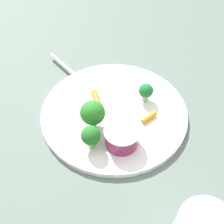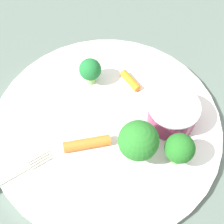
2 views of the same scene
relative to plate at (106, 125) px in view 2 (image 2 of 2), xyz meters
name	(u,v)px [view 2 (image 2 of 2)]	position (x,y,z in m)	size (l,w,h in m)	color
ground_plane	(106,128)	(0.00, 0.00, -0.01)	(2.40, 2.40, 0.00)	#55655C
plate	(106,125)	(0.00, 0.00, 0.00)	(0.30, 0.30, 0.01)	white
sauce_cup	(172,114)	(-0.07, 0.05, 0.02)	(0.06, 0.06, 0.04)	#85234A
broccoli_floret_0	(138,141)	(0.00, 0.06, 0.04)	(0.05, 0.05, 0.06)	#88B857
broccoli_floret_1	(90,70)	(-0.03, -0.07, 0.03)	(0.03, 0.03, 0.04)	#8CC16D
broccoli_floret_2	(180,149)	(-0.03, 0.09, 0.04)	(0.04, 0.04, 0.05)	#83AD67
carrot_stick_0	(87,143)	(0.04, 0.01, 0.01)	(0.01, 0.01, 0.06)	orange
carrot_stick_1	(130,81)	(-0.07, -0.03, 0.01)	(0.01, 0.01, 0.04)	orange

